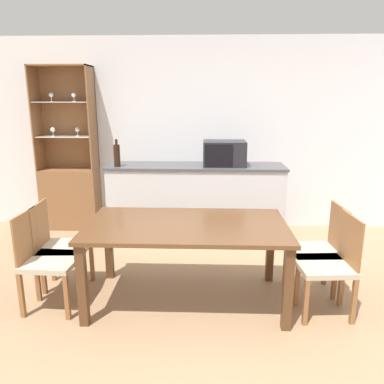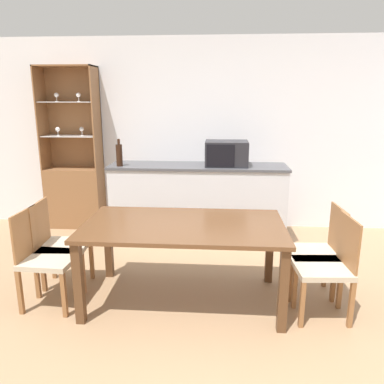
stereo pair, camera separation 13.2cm
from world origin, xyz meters
name	(u,v)px [view 2 (the right image)]	position (x,y,z in m)	size (l,w,h in m)	color
ground_plane	(203,336)	(0.00, 0.00, 0.00)	(18.00, 18.00, 0.00)	#A37F5B
wall_back	(212,135)	(0.00, 2.63, 1.27)	(6.80, 0.06, 2.55)	silver
kitchen_counter	(198,204)	(-0.15, 1.94, 0.49)	(2.14, 0.54, 0.98)	silver
display_cabinet	(75,183)	(-1.90, 2.44, 0.61)	(0.76, 0.35, 2.17)	brown
dining_table	(184,233)	(-0.19, 0.52, 0.64)	(1.72, 0.94, 0.72)	brown
dining_chair_side_right_near	(327,266)	(1.00, 0.38, 0.43)	(0.45, 0.45, 0.85)	#C1B299
dining_chair_side_left_far	(59,245)	(-1.38, 0.66, 0.43)	(0.45, 0.45, 0.85)	#C1B299
dining_chair_side_left_near	(46,257)	(-1.38, 0.38, 0.43)	(0.45, 0.45, 0.85)	#C1B299
dining_chair_side_right_far	(318,252)	(1.00, 0.66, 0.43)	(0.45, 0.45, 0.85)	#C1B299
microwave	(226,153)	(0.19, 1.94, 1.13)	(0.50, 0.38, 0.29)	#232328
wine_bottle	(119,155)	(-1.08, 1.81, 1.12)	(0.07, 0.07, 0.32)	black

